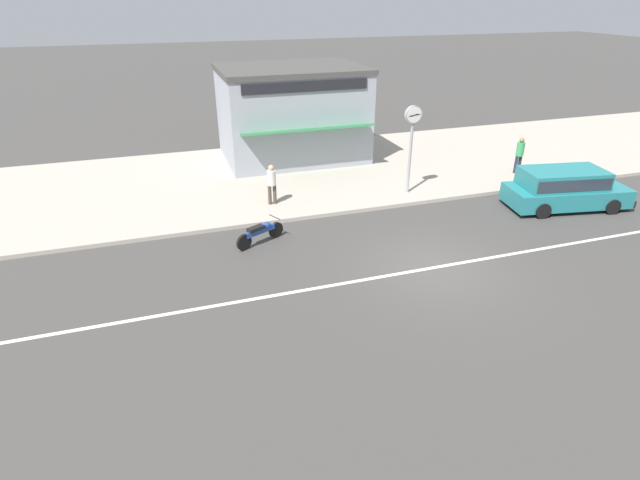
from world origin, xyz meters
TOP-DOWN VIEW (x-y plane):
  - ground_plane at (0.00, 0.00)m, footprint 160.00×160.00m
  - lane_centre_stripe at (0.00, 0.00)m, footprint 50.40×0.14m
  - kerb_strip at (0.00, 9.71)m, footprint 68.00×10.00m
  - minivan_teal_0 at (7.22, 2.72)m, footprint 4.96×2.59m
  - motorcycle_0 at (-4.75, 3.32)m, footprint 1.77×1.02m
  - street_clock at (2.00, 5.77)m, footprint 0.69×0.22m
  - pedestrian_near_clock at (-3.64, 6.28)m, footprint 0.34×0.34m
  - pedestrian_mid_kerb at (7.97, 6.45)m, footprint 0.34×0.34m
  - shopfront_corner_warung at (-1.20, 12.14)m, footprint 6.81×5.79m

SIDE VIEW (x-z plane):
  - ground_plane at x=0.00m, z-range 0.00..0.00m
  - lane_centre_stripe at x=0.00m, z-range 0.00..0.01m
  - kerb_strip at x=0.00m, z-range 0.00..0.15m
  - motorcycle_0 at x=-4.75m, z-range 0.03..0.82m
  - minivan_teal_0 at x=7.22m, z-range 0.06..1.63m
  - pedestrian_near_clock at x=-3.64m, z-range 0.28..1.87m
  - pedestrian_mid_kerb at x=7.97m, z-range 0.29..1.94m
  - shopfront_corner_warung at x=-1.20m, z-range 0.16..4.54m
  - street_clock at x=2.00m, z-range 1.06..4.63m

